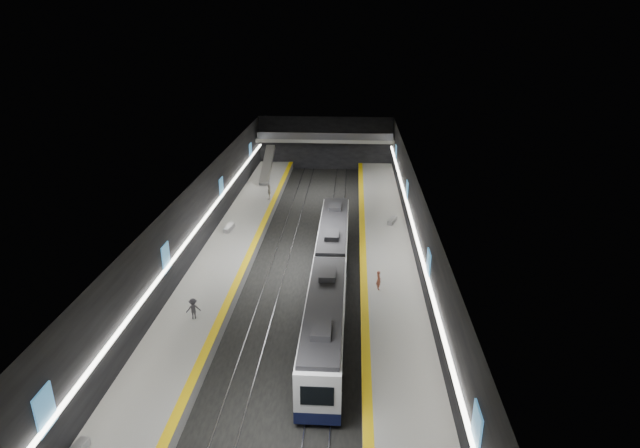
# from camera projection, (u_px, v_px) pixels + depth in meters

# --- Properties ---
(ground) EXTENTS (70.00, 70.00, 0.00)m
(ground) POSITION_uv_depth(u_px,v_px,m) (305.00, 269.00, 49.20)
(ground) COLOR black
(ground) RESTS_ON ground
(ceiling) EXTENTS (20.00, 70.00, 0.04)m
(ceiling) POSITION_uv_depth(u_px,v_px,m) (304.00, 186.00, 46.32)
(ceiling) COLOR beige
(ceiling) RESTS_ON wall_left
(wall_left) EXTENTS (0.04, 70.00, 8.00)m
(wall_left) POSITION_uv_depth(u_px,v_px,m) (195.00, 226.00, 48.35)
(wall_left) COLOR black
(wall_left) RESTS_ON ground
(wall_right) EXTENTS (0.04, 70.00, 8.00)m
(wall_right) POSITION_uv_depth(u_px,v_px,m) (417.00, 231.00, 47.17)
(wall_right) COLOR black
(wall_right) RESTS_ON ground
(wall_back) EXTENTS (20.00, 0.04, 8.00)m
(wall_back) POSITION_uv_depth(u_px,v_px,m) (326.00, 143.00, 80.35)
(wall_back) COLOR black
(wall_back) RESTS_ON ground
(platform_left) EXTENTS (5.00, 70.00, 1.00)m
(platform_left) POSITION_uv_depth(u_px,v_px,m) (225.00, 262.00, 49.47)
(platform_left) COLOR slate
(platform_left) RESTS_ON ground
(tile_surface_left) EXTENTS (5.00, 70.00, 0.02)m
(tile_surface_left) POSITION_uv_depth(u_px,v_px,m) (224.00, 257.00, 49.28)
(tile_surface_left) COLOR #9E9E99
(tile_surface_left) RESTS_ON platform_left
(tactile_strip_left) EXTENTS (0.60, 70.00, 0.02)m
(tactile_strip_left) POSITION_uv_depth(u_px,v_px,m) (248.00, 257.00, 49.15)
(tactile_strip_left) COLOR yellow
(tactile_strip_left) RESTS_ON platform_left
(platform_right) EXTENTS (5.00, 70.00, 1.00)m
(platform_right) POSITION_uv_depth(u_px,v_px,m) (387.00, 266.00, 48.58)
(platform_right) COLOR slate
(platform_right) RESTS_ON ground
(tile_surface_right) EXTENTS (5.00, 70.00, 0.02)m
(tile_surface_right) POSITION_uv_depth(u_px,v_px,m) (388.00, 261.00, 48.40)
(tile_surface_right) COLOR #9E9E99
(tile_surface_right) RESTS_ON platform_right
(tactile_strip_right) EXTENTS (0.60, 70.00, 0.02)m
(tactile_strip_right) POSITION_uv_depth(u_px,v_px,m) (363.00, 260.00, 48.52)
(tactile_strip_right) COLOR yellow
(tactile_strip_right) RESTS_ON platform_right
(rails) EXTENTS (6.52, 70.00, 0.12)m
(rails) POSITION_uv_depth(u_px,v_px,m) (305.00, 268.00, 49.18)
(rails) COLOR gray
(rails) RESTS_ON ground
(train) EXTENTS (2.69, 30.04, 3.60)m
(train) POSITION_uv_depth(u_px,v_px,m) (330.00, 275.00, 43.10)
(train) COLOR #0F1438
(train) RESTS_ON ground
(ad_posters) EXTENTS (19.94, 53.50, 2.20)m
(ad_posters) POSITION_uv_depth(u_px,v_px,m) (306.00, 219.00, 48.52)
(ad_posters) COLOR teal
(ad_posters) RESTS_ON wall_left
(cove_light_left) EXTENTS (0.25, 68.60, 0.12)m
(cove_light_left) POSITION_uv_depth(u_px,v_px,m) (197.00, 228.00, 48.41)
(cove_light_left) COLOR white
(cove_light_left) RESTS_ON wall_left
(cove_light_right) EXTENTS (0.25, 68.60, 0.12)m
(cove_light_right) POSITION_uv_depth(u_px,v_px,m) (415.00, 233.00, 47.26)
(cove_light_right) COLOR white
(cove_light_right) RESTS_ON wall_right
(mezzanine_bridge) EXTENTS (20.00, 3.00, 1.50)m
(mezzanine_bridge) POSITION_uv_depth(u_px,v_px,m) (325.00, 139.00, 78.05)
(mezzanine_bridge) COLOR gray
(mezzanine_bridge) RESTS_ON wall_left
(escalator) EXTENTS (1.20, 7.50, 3.92)m
(escalator) POSITION_uv_depth(u_px,v_px,m) (267.00, 165.00, 72.81)
(escalator) COLOR #99999E
(escalator) RESTS_ON platform_left
(bench_left_far) EXTENTS (0.83, 2.04, 0.49)m
(bench_left_far) POSITION_uv_depth(u_px,v_px,m) (229.00, 228.00, 55.35)
(bench_left_far) COLOR #99999E
(bench_left_far) RESTS_ON platform_left
(bench_right_far) EXTENTS (1.15, 2.03, 0.48)m
(bench_right_far) POSITION_uv_depth(u_px,v_px,m) (392.00, 221.00, 57.41)
(bench_right_far) COLOR #99999E
(bench_right_far) RESTS_ON platform_right
(passenger_right_a) EXTENTS (0.57, 0.69, 1.62)m
(passenger_right_a) POSITION_uv_depth(u_px,v_px,m) (379.00, 280.00, 43.07)
(passenger_right_a) COLOR #AB553F
(passenger_right_a) RESTS_ON platform_right
(passenger_left_a) EXTENTS (0.48, 1.11, 1.88)m
(passenger_left_a) POSITION_uv_depth(u_px,v_px,m) (269.00, 192.00, 64.56)
(passenger_left_a) COLOR beige
(passenger_left_a) RESTS_ON platform_left
(passenger_left_b) EXTENTS (1.18, 0.92, 1.61)m
(passenger_left_b) POSITION_uv_depth(u_px,v_px,m) (193.00, 309.00, 38.86)
(passenger_left_b) COLOR #3C3B42
(passenger_left_b) RESTS_ON platform_left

